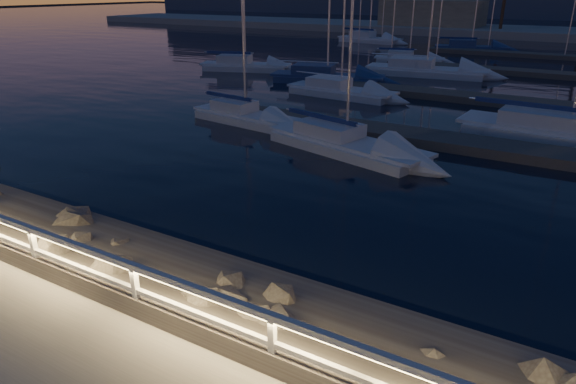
% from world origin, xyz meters
% --- Properties ---
extents(ground, '(400.00, 400.00, 0.00)m').
position_xyz_m(ground, '(0.00, 0.00, 0.00)').
color(ground, '#9E978F').
rests_on(ground, ground).
extents(harbor_water, '(400.00, 440.00, 0.60)m').
position_xyz_m(harbor_water, '(0.00, 31.22, -0.97)').
color(harbor_water, black).
rests_on(harbor_water, ground).
extents(guard_rail, '(44.11, 0.12, 1.06)m').
position_xyz_m(guard_rail, '(-0.07, -0.00, 0.77)').
color(guard_rail, white).
rests_on(guard_rail, ground).
extents(floating_docks, '(22.00, 36.00, 0.40)m').
position_xyz_m(floating_docks, '(0.00, 32.50, -0.40)').
color(floating_docks, '#5D544D').
rests_on(floating_docks, ground).
extents(far_shore, '(160.00, 14.00, 5.20)m').
position_xyz_m(far_shore, '(-0.12, 74.05, 0.29)').
color(far_shore, '#9E978F').
rests_on(far_shore, ground).
extents(sailboat_a, '(6.12, 2.56, 10.18)m').
position_xyz_m(sailboat_a, '(-10.25, 14.97, -0.21)').
color(sailboat_a, silver).
rests_on(sailboat_a, ground).
extents(sailboat_c, '(7.58, 3.93, 12.39)m').
position_xyz_m(sailboat_c, '(-3.92, 13.14, -0.20)').
color(sailboat_c, silver).
rests_on(sailboat_c, ground).
extents(sailboat_d, '(9.40, 3.42, 15.59)m').
position_xyz_m(sailboat_d, '(3.75, 19.49, -0.15)').
color(sailboat_d, silver).
rests_on(sailboat_d, ground).
extents(sailboat_e, '(7.44, 4.29, 12.32)m').
position_xyz_m(sailboat_e, '(-20.19, 28.94, -0.16)').
color(sailboat_e, silver).
rests_on(sailboat_e, ground).
extents(sailboat_f, '(7.09, 2.66, 11.82)m').
position_xyz_m(sailboat_f, '(-8.99, 23.34, -0.19)').
color(sailboat_f, silver).
rests_on(sailboat_f, ground).
extents(sailboat_g, '(9.24, 3.86, 15.23)m').
position_xyz_m(sailboat_g, '(-6.92, 33.93, -0.14)').
color(sailboat_g, silver).
rests_on(sailboat_g, ground).
extents(sailboat_i, '(6.25, 3.15, 10.32)m').
position_xyz_m(sailboat_i, '(-10.21, 39.98, -0.20)').
color(sailboat_i, silver).
rests_on(sailboat_i, ground).
extents(sailboat_j, '(8.16, 4.13, 13.40)m').
position_xyz_m(sailboat_j, '(-11.99, 27.29, -0.16)').
color(sailboat_j, navy).
rests_on(sailboat_j, ground).
extents(sailboat_m, '(8.12, 3.38, 13.50)m').
position_xyz_m(sailboat_m, '(-20.22, 55.03, -0.13)').
color(sailboat_m, silver).
rests_on(sailboat_m, ground).
extents(sailboat_n, '(7.65, 4.00, 12.56)m').
position_xyz_m(sailboat_n, '(-7.55, 52.06, -0.17)').
color(sailboat_n, navy).
rests_on(sailboat_n, ground).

